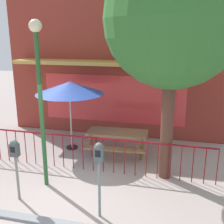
# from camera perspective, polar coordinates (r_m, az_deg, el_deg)

# --- Properties ---
(ground) EXTENTS (40.00, 40.00, 0.00)m
(ground) POSITION_cam_1_polar(r_m,az_deg,el_deg) (6.45, -9.89, -18.35)
(ground) COLOR #A89993
(pub_storefront) EXTENTS (7.87, 1.38, 4.90)m
(pub_storefront) POSITION_cam_1_polar(r_m,az_deg,el_deg) (9.95, 0.49, 9.11)
(pub_storefront) COLOR #461F12
(pub_storefront) RESTS_ON ground
(patio_fence_front) EXTENTS (6.64, 0.04, 0.97)m
(patio_fence_front) POSITION_cam_1_polar(r_m,az_deg,el_deg) (7.51, -5.02, -7.26)
(patio_fence_front) COLOR maroon
(patio_fence_front) RESTS_ON ground
(picnic_table_left) EXTENTS (1.86, 1.44, 0.79)m
(picnic_table_left) POSITION_cam_1_polar(r_m,az_deg,el_deg) (8.37, 1.08, -5.12)
(picnic_table_left) COLOR #8A6141
(picnic_table_left) RESTS_ON ground
(patio_umbrella) EXTENTS (2.10, 2.10, 2.19)m
(patio_umbrella) POSITION_cam_1_polar(r_m,az_deg,el_deg) (8.65, -8.73, 4.89)
(patio_umbrella) COLOR black
(patio_umbrella) RESTS_ON ground
(parking_meter_near) EXTENTS (0.18, 0.17, 1.43)m
(parking_meter_near) POSITION_cam_1_polar(r_m,az_deg,el_deg) (6.38, -19.32, -8.16)
(parking_meter_near) COLOR gray
(parking_meter_near) RESTS_ON ground
(parking_meter_far) EXTENTS (0.18, 0.17, 1.61)m
(parking_meter_far) POSITION_cam_1_polar(r_m,az_deg,el_deg) (5.42, -2.69, -9.92)
(parking_meter_far) COLOR slate
(parking_meter_far) RESTS_ON ground
(street_tree) EXTENTS (3.17, 3.17, 5.50)m
(street_tree) POSITION_cam_1_polar(r_m,az_deg,el_deg) (6.69, 12.46, 18.00)
(street_tree) COLOR #533226
(street_tree) RESTS_ON ground
(street_lamp) EXTENTS (0.28, 0.28, 3.90)m
(street_lamp) POSITION_cam_1_polar(r_m,az_deg,el_deg) (6.43, -14.71, 5.91)
(street_lamp) COLOR #245629
(street_lamp) RESTS_ON ground
(curb_edge) EXTENTS (11.02, 0.20, 0.11)m
(curb_edge) POSITION_cam_1_polar(r_m,az_deg,el_deg) (5.99, -12.41, -21.46)
(curb_edge) COLOR gray
(curb_edge) RESTS_ON ground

